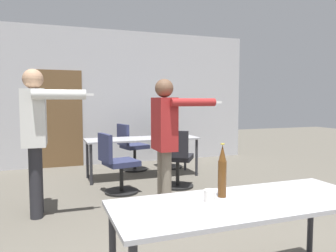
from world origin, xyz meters
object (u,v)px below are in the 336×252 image
(person_right_polo, at_px, (36,129))
(office_chair_far_right, at_px, (177,161))
(beer_bottle, at_px, (222,172))
(drink_cup, at_px, (210,196))
(person_far_watching, at_px, (165,133))
(office_chair_far_left, at_px, (168,146))
(office_chair_mid_tucked, at_px, (117,165))
(office_chair_near_pushed, at_px, (131,148))

(person_right_polo, distance_m, office_chair_far_right, 2.24)
(beer_bottle, distance_m, drink_cup, 0.21)
(person_far_watching, relative_size, office_chair_far_left, 1.79)
(person_far_watching, xyz_separation_m, office_chair_far_right, (0.59, 1.10, -0.58))
(office_chair_far_left, bearing_deg, beer_bottle, 59.09)
(office_chair_mid_tucked, xyz_separation_m, office_chair_far_right, (0.97, -0.04, 0.02))
(person_right_polo, xyz_separation_m, office_chair_mid_tucked, (1.11, 0.61, -0.65))
(office_chair_near_pushed, bearing_deg, office_chair_mid_tucked, -35.53)
(drink_cup, bearing_deg, office_chair_mid_tucked, 91.47)
(person_right_polo, xyz_separation_m, person_far_watching, (1.49, -0.52, -0.06))
(office_chair_far_right, xyz_separation_m, office_chair_far_left, (0.44, 1.62, -0.01))
(person_right_polo, bearing_deg, drink_cup, 29.12)
(person_far_watching, bearing_deg, person_right_polo, -109.37)
(office_chair_far_left, bearing_deg, office_chair_mid_tucked, 32.59)
(person_far_watching, bearing_deg, office_chair_mid_tucked, -161.34)
(drink_cup, bearing_deg, office_chair_near_pushed, 83.23)
(office_chair_far_right, bearing_deg, person_right_polo, -131.04)
(office_chair_far_right, bearing_deg, office_chair_mid_tucked, -148.66)
(office_chair_near_pushed, relative_size, drink_cup, 11.08)
(office_chair_mid_tucked, bearing_deg, office_chair_far_right, 75.63)
(office_chair_far_right, relative_size, drink_cup, 11.13)
(office_chair_far_left, distance_m, beer_bottle, 4.60)
(office_chair_near_pushed, relative_size, office_chair_far_right, 1.00)
(person_right_polo, relative_size, beer_bottle, 4.59)
(person_far_watching, relative_size, drink_cup, 19.71)
(person_right_polo, relative_size, office_chair_mid_tucked, 1.94)
(beer_bottle, xyz_separation_m, drink_cup, (-0.14, -0.07, -0.14))
(office_chair_far_right, relative_size, office_chair_far_left, 1.01)
(person_right_polo, height_order, office_chair_near_pushed, person_right_polo)
(office_chair_near_pushed, relative_size, office_chair_far_left, 1.01)
(person_far_watching, bearing_deg, office_chair_far_right, 151.95)
(person_right_polo, distance_m, person_far_watching, 1.58)
(person_right_polo, relative_size, person_far_watching, 1.07)
(office_chair_mid_tucked, distance_m, beer_bottle, 2.88)
(person_right_polo, bearing_deg, office_chair_mid_tucked, 120.82)
(beer_bottle, bearing_deg, office_chair_far_left, 74.88)
(office_chair_mid_tucked, height_order, drink_cup, office_chair_mid_tucked)
(office_chair_mid_tucked, height_order, beer_bottle, beer_bottle)
(office_chair_mid_tucked, relative_size, beer_bottle, 2.36)
(office_chair_near_pushed, xyz_separation_m, beer_bottle, (-0.39, -4.35, 0.46))
(person_far_watching, relative_size, beer_bottle, 4.29)
(office_chair_mid_tucked, relative_size, office_chair_far_right, 0.97)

